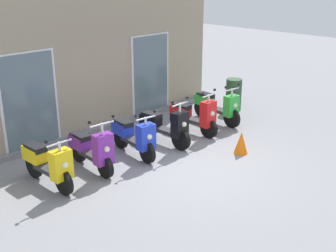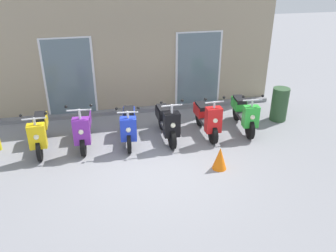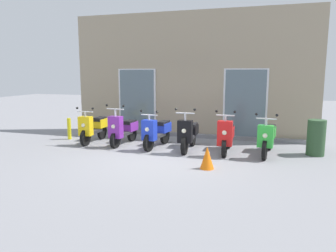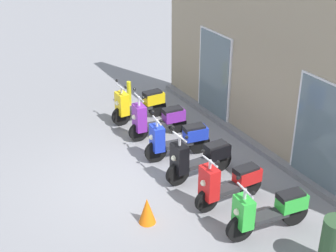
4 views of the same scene
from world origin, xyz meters
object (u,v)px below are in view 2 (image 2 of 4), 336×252
(scooter_blue, at_px, (129,125))
(traffic_cone, at_px, (220,158))
(scooter_black, at_px, (167,122))
(scooter_red, at_px, (207,118))
(scooter_green, at_px, (244,113))
(trash_bin, at_px, (280,104))
(scooter_purple, at_px, (84,128))
(scooter_yellow, at_px, (40,131))

(scooter_blue, relative_size, traffic_cone, 3.02)
(scooter_black, height_order, scooter_red, scooter_black)
(scooter_red, xyz_separation_m, scooter_green, (1.07, 0.11, 0.00))
(trash_bin, bearing_deg, scooter_green, -164.57)
(scooter_purple, bearing_deg, scooter_green, 0.21)
(traffic_cone, bearing_deg, scooter_purple, 149.22)
(scooter_black, xyz_separation_m, trash_bin, (3.35, 0.44, 0.00))
(scooter_purple, height_order, scooter_black, scooter_purple)
(trash_bin, bearing_deg, scooter_purple, -176.27)
(scooter_blue, height_order, scooter_green, scooter_green)
(scooter_black, bearing_deg, scooter_blue, 178.36)
(scooter_black, distance_m, scooter_green, 2.13)
(scooter_green, xyz_separation_m, trash_bin, (1.22, 0.34, -0.00))
(scooter_purple, xyz_separation_m, trash_bin, (5.41, 0.35, 0.00))
(scooter_purple, bearing_deg, scooter_yellow, 179.53)
(scooter_red, distance_m, trash_bin, 2.33)
(scooter_black, bearing_deg, trash_bin, 7.56)
(scooter_blue, relative_size, scooter_green, 0.94)
(scooter_yellow, height_order, scooter_blue, scooter_yellow)
(scooter_red, xyz_separation_m, traffic_cone, (-0.23, -1.63, -0.21))
(scooter_black, relative_size, scooter_red, 1.05)
(scooter_red, distance_m, traffic_cone, 1.66)
(scooter_purple, relative_size, traffic_cone, 2.90)
(scooter_purple, bearing_deg, scooter_black, -2.55)
(traffic_cone, bearing_deg, scooter_black, 117.06)
(scooter_yellow, height_order, scooter_purple, scooter_purple)
(scooter_yellow, distance_m, scooter_green, 5.21)
(scooter_purple, xyz_separation_m, traffic_cone, (2.89, -1.72, -0.21))
(scooter_yellow, height_order, scooter_red, scooter_red)
(scooter_yellow, relative_size, trash_bin, 1.64)
(scooter_yellow, relative_size, scooter_green, 0.93)
(scooter_black, distance_m, scooter_red, 1.06)
(scooter_black, bearing_deg, traffic_cone, -62.94)
(trash_bin, relative_size, traffic_cone, 1.82)
(scooter_yellow, distance_m, scooter_black, 3.08)
(scooter_yellow, xyz_separation_m, trash_bin, (6.43, 0.34, -0.01))
(scooter_green, bearing_deg, trash_bin, 15.43)
(scooter_purple, distance_m, scooter_red, 3.12)
(traffic_cone, bearing_deg, scooter_yellow, 156.13)
(scooter_purple, bearing_deg, scooter_blue, -3.33)
(scooter_purple, relative_size, scooter_green, 0.90)
(scooter_yellow, bearing_deg, scooter_purple, -0.47)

